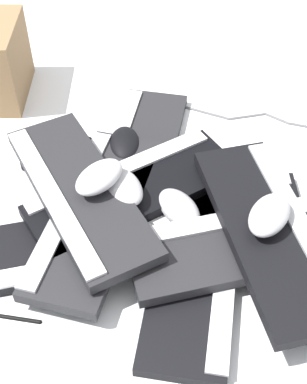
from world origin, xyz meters
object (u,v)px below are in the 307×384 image
Objects in this scene: keyboard_0 at (104,242)px; mouse_3 at (125,144)px; keyboard_1 at (197,267)px; keyboard_8 at (79,191)px; mouse_4 at (99,177)px; keyboard_5 at (246,244)px; mouse_2 at (279,296)px; keyboard_2 at (192,203)px; keyboard_7 at (95,212)px; keyboard_3 at (139,154)px; keyboard_9 at (133,190)px; keyboard_6 at (270,230)px; mouse_0 at (269,215)px; mouse_1 at (123,186)px; keyboard_4 at (121,185)px; mouse_5 at (179,208)px.

mouse_3 is at bearing -144.07° from keyboard_0.
keyboard_8 is (0.06, -0.26, 0.06)m from keyboard_1.
mouse_4 is (-0.05, -0.06, 0.10)m from keyboard_0.
keyboard_5 is 4.11× the size of mouse_2.
keyboard_1 is (-0.08, 0.17, 0.00)m from keyboard_0.
keyboard_2 is 0.91× the size of keyboard_7.
mouse_2 is (0.09, 0.44, 0.01)m from keyboard_3.
keyboard_7 is at bearing -6.46° from keyboard_9.
keyboard_0 is 0.11m from keyboard_8.
keyboard_6 reaches higher than keyboard_5.
mouse_0 is 1.00× the size of mouse_3.
keyboard_6 is 0.37m from keyboard_8.
keyboard_5 is (0.03, 0.16, 0.03)m from keyboard_2.
mouse_3 reaches higher than keyboard_3.
mouse_0 reaches higher than keyboard_7.
mouse_0 is at bearing -135.82° from mouse_3.
mouse_0 is at bearing 107.11° from keyboard_9.
keyboard_6 is at bearing 149.77° from keyboard_1.
keyboard_2 is 3.80× the size of mouse_1.
keyboard_7 is at bearing -58.49° from keyboard_6.
mouse_1 is 1.00× the size of mouse_4.
keyboard_8 is (0.17, -0.15, 0.06)m from keyboard_2.
keyboard_7 is at bearing 20.03° from keyboard_4.
mouse_4 reaches higher than keyboard_9.
mouse_4 reaches higher than keyboard_6.
keyboard_8 is 0.11m from keyboard_9.
keyboard_5 is at bearing -141.50° from mouse_3.
keyboard_7 is at bearing -61.84° from keyboard_5.
keyboard_1 is 0.10m from keyboard_5.
keyboard_5 reaches higher than keyboard_2.
mouse_4 is (0.11, -0.27, 0.07)m from keyboard_5.
keyboard_9 reaches higher than keyboard_3.
keyboard_3 is at bearing 73.97° from mouse_0.
mouse_2 is at bearing -154.75° from mouse_1.
keyboard_5 is 0.11m from mouse_2.
keyboard_3 is 4.10× the size of mouse_3.
mouse_3 is (-0.20, -0.14, 0.04)m from keyboard_0.
keyboard_1 is 4.07× the size of mouse_4.
mouse_5 is (-0.01, -0.25, 0.03)m from mouse_2.
keyboard_7 is (0.17, -0.10, 0.03)m from keyboard_2.
keyboard_8 is (0.11, -0.00, 0.06)m from keyboard_4.
keyboard_1 is at bearing 78.89° from keyboard_4.
keyboard_3 is at bearing -150.43° from keyboard_0.
mouse_4 is at bearing -111.17° from mouse_2.
mouse_0 is 0.14m from mouse_2.
mouse_3 is at bearing -95.58° from keyboard_5.
keyboard_5 is 0.08m from mouse_0.
keyboard_0 is 0.31m from keyboard_6.
keyboard_0 is 0.98× the size of keyboard_4.
keyboard_1 is 0.22m from keyboard_7.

